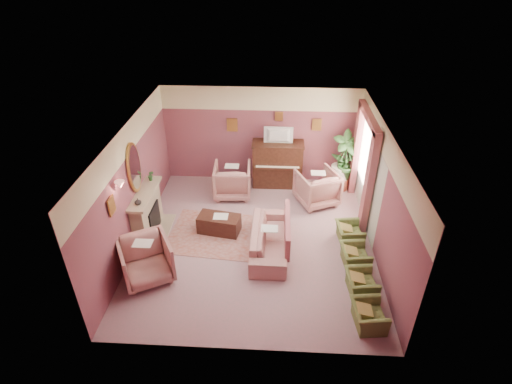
# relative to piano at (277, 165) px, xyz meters

# --- Properties ---
(floor) EXTENTS (5.50, 6.00, 0.01)m
(floor) POSITION_rel_piano_xyz_m (-0.50, -2.68, -0.65)
(floor) COLOR gray
(floor) RESTS_ON ground
(ceiling) EXTENTS (5.50, 6.00, 0.01)m
(ceiling) POSITION_rel_piano_xyz_m (-0.50, -2.68, 2.15)
(ceiling) COLOR white
(ceiling) RESTS_ON wall_back
(wall_back) EXTENTS (5.50, 0.02, 2.80)m
(wall_back) POSITION_rel_piano_xyz_m (-0.50, 0.32, 0.75)
(wall_back) COLOR #653C51
(wall_back) RESTS_ON floor
(wall_front) EXTENTS (5.50, 0.02, 2.80)m
(wall_front) POSITION_rel_piano_xyz_m (-0.50, -5.68, 0.75)
(wall_front) COLOR #653C51
(wall_front) RESTS_ON floor
(wall_left) EXTENTS (0.02, 6.00, 2.80)m
(wall_left) POSITION_rel_piano_xyz_m (-3.25, -2.68, 0.75)
(wall_left) COLOR #653C51
(wall_left) RESTS_ON floor
(wall_right) EXTENTS (0.02, 6.00, 2.80)m
(wall_right) POSITION_rel_piano_xyz_m (2.25, -2.68, 0.75)
(wall_right) COLOR #653C51
(wall_right) RESTS_ON floor
(picture_rail_band) EXTENTS (5.50, 0.01, 0.65)m
(picture_rail_band) POSITION_rel_piano_xyz_m (-0.50, 0.31, 1.82)
(picture_rail_band) COLOR beige
(picture_rail_band) RESTS_ON wall_back
(stripe_panel) EXTENTS (0.01, 3.00, 2.15)m
(stripe_panel) POSITION_rel_piano_xyz_m (2.23, -1.38, 0.42)
(stripe_panel) COLOR beige
(stripe_panel) RESTS_ON wall_right
(fireplace_surround) EXTENTS (0.30, 1.40, 1.10)m
(fireplace_surround) POSITION_rel_piano_xyz_m (-3.09, -2.48, -0.10)
(fireplace_surround) COLOR tan
(fireplace_surround) RESTS_ON floor
(fireplace_inset) EXTENTS (0.18, 0.72, 0.68)m
(fireplace_inset) POSITION_rel_piano_xyz_m (-2.99, -2.48, -0.25)
(fireplace_inset) COLOR black
(fireplace_inset) RESTS_ON floor
(fire_ember) EXTENTS (0.06, 0.54, 0.10)m
(fire_ember) POSITION_rel_piano_xyz_m (-2.95, -2.48, -0.43)
(fire_ember) COLOR #EC451C
(fire_ember) RESTS_ON floor
(mantel_shelf) EXTENTS (0.40, 1.55, 0.07)m
(mantel_shelf) POSITION_rel_piano_xyz_m (-3.06, -2.48, 0.47)
(mantel_shelf) COLOR tan
(mantel_shelf) RESTS_ON fireplace_surround
(hearth) EXTENTS (0.55, 1.50, 0.02)m
(hearth) POSITION_rel_piano_xyz_m (-2.89, -2.48, -0.64)
(hearth) COLOR tan
(hearth) RESTS_ON floor
(mirror_frame) EXTENTS (0.04, 0.72, 1.20)m
(mirror_frame) POSITION_rel_piano_xyz_m (-3.20, -2.48, 1.15)
(mirror_frame) COLOR #BB8A3F
(mirror_frame) RESTS_ON wall_left
(mirror_glass) EXTENTS (0.01, 0.60, 1.06)m
(mirror_glass) POSITION_rel_piano_xyz_m (-3.17, -2.48, 1.15)
(mirror_glass) COLOR silver
(mirror_glass) RESTS_ON wall_left
(sconce_shade) EXTENTS (0.20, 0.20, 0.16)m
(sconce_shade) POSITION_rel_piano_xyz_m (-3.12, -3.53, 1.33)
(sconce_shade) COLOR #E18474
(sconce_shade) RESTS_ON wall_left
(piano) EXTENTS (1.40, 0.60, 1.30)m
(piano) POSITION_rel_piano_xyz_m (0.00, 0.00, 0.00)
(piano) COLOR #361C12
(piano) RESTS_ON floor
(piano_keyshelf) EXTENTS (1.30, 0.12, 0.06)m
(piano_keyshelf) POSITION_rel_piano_xyz_m (-0.00, -0.35, 0.07)
(piano_keyshelf) COLOR #361C12
(piano_keyshelf) RESTS_ON piano
(piano_keys) EXTENTS (1.20, 0.08, 0.02)m
(piano_keys) POSITION_rel_piano_xyz_m (0.00, -0.35, 0.11)
(piano_keys) COLOR #F1E2C3
(piano_keys) RESTS_ON piano
(piano_top) EXTENTS (1.45, 0.65, 0.04)m
(piano_top) POSITION_rel_piano_xyz_m (0.00, 0.00, 0.66)
(piano_top) COLOR #361C12
(piano_top) RESTS_ON piano
(television) EXTENTS (0.80, 0.12, 0.48)m
(television) POSITION_rel_piano_xyz_m (0.00, -0.05, 0.95)
(television) COLOR black
(television) RESTS_ON piano
(print_back_left) EXTENTS (0.30, 0.03, 0.38)m
(print_back_left) POSITION_rel_piano_xyz_m (-1.30, 0.28, 1.07)
(print_back_left) COLOR #BB8A3F
(print_back_left) RESTS_ON wall_back
(print_back_right) EXTENTS (0.26, 0.03, 0.34)m
(print_back_right) POSITION_rel_piano_xyz_m (1.05, 0.28, 1.13)
(print_back_right) COLOR #BB8A3F
(print_back_right) RESTS_ON wall_back
(print_back_mid) EXTENTS (0.22, 0.03, 0.26)m
(print_back_mid) POSITION_rel_piano_xyz_m (0.00, 0.28, 1.35)
(print_back_mid) COLOR #BB8A3F
(print_back_mid) RESTS_ON wall_back
(print_left_wall) EXTENTS (0.03, 0.28, 0.36)m
(print_left_wall) POSITION_rel_piano_xyz_m (-3.21, -3.88, 1.07)
(print_left_wall) COLOR #BB8A3F
(print_left_wall) RESTS_ON wall_left
(window_blind) EXTENTS (0.03, 1.40, 1.80)m
(window_blind) POSITION_rel_piano_xyz_m (2.20, -1.13, 1.05)
(window_blind) COLOR beige
(window_blind) RESTS_ON wall_right
(curtain_left) EXTENTS (0.16, 0.34, 2.60)m
(curtain_left) POSITION_rel_piano_xyz_m (2.12, -2.05, 0.65)
(curtain_left) COLOR #A15158
(curtain_left) RESTS_ON floor
(curtain_right) EXTENTS (0.16, 0.34, 2.60)m
(curtain_right) POSITION_rel_piano_xyz_m (2.12, -0.21, 0.65)
(curtain_right) COLOR #A15158
(curtain_right) RESTS_ON floor
(pelmet) EXTENTS (0.16, 2.20, 0.16)m
(pelmet) POSITION_rel_piano_xyz_m (2.12, -1.13, 1.91)
(pelmet) COLOR #A15158
(pelmet) RESTS_ON wall_right
(mantel_plant) EXTENTS (0.16, 0.16, 0.28)m
(mantel_plant) POSITION_rel_piano_xyz_m (-3.05, -1.93, 0.64)
(mantel_plant) COLOR #2C5A29
(mantel_plant) RESTS_ON mantel_shelf
(mantel_vase) EXTENTS (0.16, 0.16, 0.16)m
(mantel_vase) POSITION_rel_piano_xyz_m (-3.05, -2.98, 0.58)
(mantel_vase) COLOR beige
(mantel_vase) RESTS_ON mantel_shelf
(area_rug) EXTENTS (2.65, 2.02, 0.01)m
(area_rug) POSITION_rel_piano_xyz_m (-1.32, -2.48, -0.64)
(area_rug) COLOR #A36860
(area_rug) RESTS_ON floor
(coffee_table) EXTENTS (1.07, 0.67, 0.45)m
(coffee_table) POSITION_rel_piano_xyz_m (-1.39, -2.36, -0.43)
(coffee_table) COLOR #361B14
(coffee_table) RESTS_ON floor
(table_paper) EXTENTS (0.35, 0.28, 0.01)m
(table_paper) POSITION_rel_piano_xyz_m (-1.34, -2.36, -0.20)
(table_paper) COLOR silver
(table_paper) RESTS_ON coffee_table
(sofa) EXTENTS (0.69, 2.07, 0.84)m
(sofa) POSITION_rel_piano_xyz_m (-0.15, -2.96, -0.23)
(sofa) COLOR tan
(sofa) RESTS_ON floor
(sofa_throw) EXTENTS (0.10, 1.57, 0.58)m
(sofa_throw) POSITION_rel_piano_xyz_m (0.25, -2.96, -0.05)
(sofa_throw) COLOR #A15158
(sofa_throw) RESTS_ON sofa
(floral_armchair_left) EXTENTS (0.98, 0.98, 1.03)m
(floral_armchair_left) POSITION_rel_piano_xyz_m (-1.24, -0.65, -0.14)
(floral_armchair_left) COLOR tan
(floral_armchair_left) RESTS_ON floor
(floral_armchair_right) EXTENTS (0.98, 0.98, 1.03)m
(floral_armchair_right) POSITION_rel_piano_xyz_m (1.07, -0.91, -0.14)
(floral_armchair_right) COLOR tan
(floral_armchair_right) RESTS_ON floor
(floral_armchair_front) EXTENTS (0.98, 0.98, 1.03)m
(floral_armchair_front) POSITION_rel_piano_xyz_m (-2.68, -4.01, -0.14)
(floral_armchair_front) COLOR tan
(floral_armchair_front) RESTS_ON floor
(olive_chair_a) EXTENTS (0.48, 0.69, 0.59)m
(olive_chair_a) POSITION_rel_piano_xyz_m (1.73, -5.01, -0.35)
(olive_chair_a) COLOR #5C6D34
(olive_chair_a) RESTS_ON floor
(olive_chair_b) EXTENTS (0.48, 0.69, 0.59)m
(olive_chair_b) POSITION_rel_piano_xyz_m (1.73, -4.19, -0.35)
(olive_chair_b) COLOR #5C6D34
(olive_chair_b) RESTS_ON floor
(olive_chair_c) EXTENTS (0.48, 0.69, 0.59)m
(olive_chair_c) POSITION_rel_piano_xyz_m (1.73, -3.37, -0.35)
(olive_chair_c) COLOR #5C6D34
(olive_chair_c) RESTS_ON floor
(olive_chair_d) EXTENTS (0.48, 0.69, 0.59)m
(olive_chair_d) POSITION_rel_piano_xyz_m (1.73, -2.55, -0.35)
(olive_chair_d) COLOR #5C6D34
(olive_chair_d) RESTS_ON floor
(side_table) EXTENTS (0.52, 0.52, 0.70)m
(side_table) POSITION_rel_piano_xyz_m (1.78, -0.09, -0.30)
(side_table) COLOR silver
(side_table) RESTS_ON floor
(side_plant_big) EXTENTS (0.30, 0.30, 0.34)m
(side_plant_big) POSITION_rel_piano_xyz_m (1.78, -0.09, 0.22)
(side_plant_big) COLOR #2C5A29
(side_plant_big) RESTS_ON side_table
(side_plant_small) EXTENTS (0.16, 0.16, 0.28)m
(side_plant_small) POSITION_rel_piano_xyz_m (1.90, -0.19, 0.19)
(side_plant_small) COLOR #2C5A29
(side_plant_small) RESTS_ON side_table
(palm_pot) EXTENTS (0.34, 0.34, 0.34)m
(palm_pot) POSITION_rel_piano_xyz_m (1.87, -0.17, -0.48)
(palm_pot) COLOR #994832
(palm_pot) RESTS_ON floor
(palm_plant) EXTENTS (0.76, 0.76, 1.44)m
(palm_plant) POSITION_rel_piano_xyz_m (1.87, -0.17, 0.41)
(palm_plant) COLOR #2C5A29
(palm_plant) RESTS_ON palm_pot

